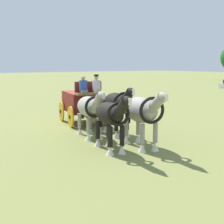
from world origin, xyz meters
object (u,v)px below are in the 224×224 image
Objects in this scene: draft_horse_lead_near at (142,112)px; draft_horse_lead_off at (111,116)px; draft_horse_rear_near at (117,105)px; draft_horse_rear_off at (90,108)px; show_wagon at (82,102)px.

draft_horse_lead_near is 1.05× the size of draft_horse_lead_off.
draft_horse_rear_off is at bearing -104.42° from draft_horse_rear_near.
draft_horse_rear_off is 1.02× the size of draft_horse_lead_off.
draft_horse_rear_near is at bearing 75.58° from draft_horse_rear_off.
draft_horse_lead_off is (5.79, -2.18, 0.18)m from show_wagon.
draft_horse_lead_off is at bearing -103.56° from draft_horse_lead_near.
draft_horse_rear_near reaches higher than draft_horse_rear_off.
draft_horse_rear_off is 2.90m from draft_horse_lead_near.
draft_horse_lead_near reaches higher than draft_horse_rear_off.
draft_horse_lead_off is at bearing -14.63° from draft_horse_rear_off.
show_wagon is at bearing 154.96° from draft_horse_rear_off.
show_wagon is 1.88× the size of draft_horse_rear_near.
draft_horse_rear_near is 2.59m from draft_horse_lead_near.
draft_horse_lead_near is at bearing 12.04° from draft_horse_rear_off.
draft_horse_lead_off is (2.53, -0.66, 0.03)m from draft_horse_rear_off.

